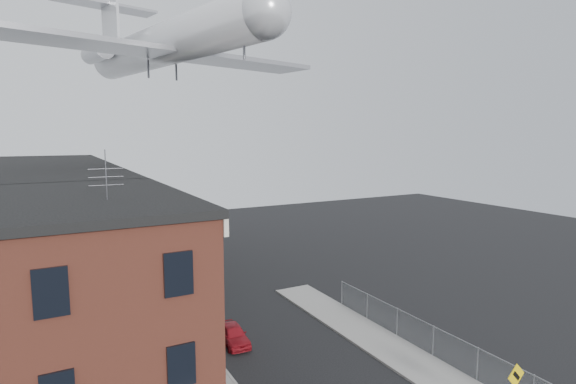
% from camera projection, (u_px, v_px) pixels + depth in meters
% --- Properties ---
extents(sidewalk_left, '(3.00, 62.00, 0.12)m').
position_uv_depth(sidewalk_left, '(144.00, 292.00, 36.43)').
color(sidewalk_left, gray).
rests_on(sidewalk_left, ground).
extents(sidewalk_right, '(3.00, 26.00, 0.12)m').
position_uv_depth(sidewalk_right, '(401.00, 355.00, 25.93)').
color(sidewalk_right, gray).
rests_on(sidewalk_right, ground).
extents(curb_left, '(0.15, 62.00, 0.14)m').
position_uv_depth(curb_left, '(162.00, 289.00, 37.12)').
color(curb_left, gray).
rests_on(curb_left, ground).
extents(curb_right, '(0.15, 26.00, 0.14)m').
position_uv_depth(curb_right, '(381.00, 361.00, 25.24)').
color(curb_right, gray).
rests_on(curb_right, ground).
extents(corner_building, '(10.31, 12.30, 12.15)m').
position_uv_depth(corner_building, '(54.00, 324.00, 17.90)').
color(corner_building, '#341810').
rests_on(corner_building, ground).
extents(row_house_a, '(11.98, 7.00, 10.30)m').
position_uv_depth(row_house_a, '(51.00, 265.00, 26.20)').
color(row_house_a, slate).
rests_on(row_house_a, ground).
extents(row_house_b, '(11.98, 7.00, 10.30)m').
position_uv_depth(row_house_b, '(50.00, 241.00, 32.31)').
color(row_house_b, '#72665A').
rests_on(row_house_b, ground).
extents(row_house_c, '(11.98, 7.00, 10.30)m').
position_uv_depth(row_house_c, '(49.00, 224.00, 38.42)').
color(row_house_c, slate).
rests_on(row_house_c, ground).
extents(row_house_d, '(11.98, 7.00, 10.30)m').
position_uv_depth(row_house_d, '(48.00, 212.00, 44.52)').
color(row_house_d, '#72665A').
rests_on(row_house_d, ground).
extents(row_house_e, '(11.98, 7.00, 10.30)m').
position_uv_depth(row_house_e, '(48.00, 203.00, 50.63)').
color(row_house_e, slate).
rests_on(row_house_e, ground).
extents(chainlink_fence, '(0.06, 18.06, 1.90)m').
position_uv_depth(chainlink_fence, '(433.00, 341.00, 25.65)').
color(chainlink_fence, gray).
rests_on(chainlink_fence, ground).
extents(warning_sign, '(1.10, 0.11, 2.80)m').
position_uv_depth(warning_sign, '(515.00, 383.00, 19.62)').
color(warning_sign, '#515156').
rests_on(warning_sign, ground).
extents(utility_pole, '(1.80, 0.26, 9.00)m').
position_uv_depth(utility_pole, '(157.00, 253.00, 30.58)').
color(utility_pole, black).
rests_on(utility_pole, ground).
extents(street_tree, '(3.22, 3.20, 5.20)m').
position_uv_depth(street_tree, '(136.00, 241.00, 39.54)').
color(street_tree, black).
rests_on(street_tree, ground).
extents(car_near, '(1.59, 3.53, 1.18)m').
position_uv_depth(car_near, '(233.00, 334.00, 27.44)').
color(car_near, maroon).
rests_on(car_near, ground).
extents(car_mid, '(1.84, 4.05, 1.29)m').
position_uv_depth(car_mid, '(179.00, 289.00, 35.41)').
color(car_mid, black).
rests_on(car_mid, ground).
extents(car_far, '(1.70, 3.81, 1.09)m').
position_uv_depth(car_far, '(171.00, 262.00, 43.38)').
color(car_far, gray).
rests_on(car_far, ground).
extents(airplane, '(26.45, 30.23, 8.70)m').
position_uv_depth(airplane, '(164.00, 44.00, 38.31)').
color(airplane, '#BABABE').
rests_on(airplane, ground).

